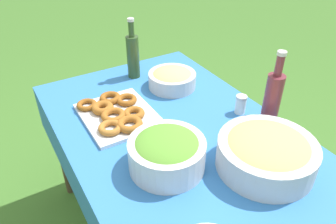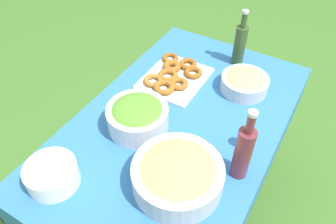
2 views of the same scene
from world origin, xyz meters
name	(u,v)px [view 2 (image 2 of 2)]	position (x,y,z in m)	size (l,w,h in m)	color
ground_plane	(176,203)	(0.00, 0.00, 0.00)	(14.00, 14.00, 0.00)	#3D6B28
picnic_table	(178,134)	(0.00, 0.00, 0.66)	(1.48, 0.90, 0.76)	#2D6BB2
salad_bowl	(138,116)	(0.13, -0.15, 0.83)	(0.28, 0.28, 0.14)	silver
pasta_bowl	(245,82)	(-0.38, 0.18, 0.81)	(0.24, 0.24, 0.10)	#B2B7BC
donut_platter	(174,76)	(-0.26, -0.18, 0.78)	(0.39, 0.32, 0.05)	silver
plate_stack	(52,175)	(0.55, -0.27, 0.80)	(0.21, 0.21, 0.10)	white
olive_oil_bottle	(240,44)	(-0.58, 0.06, 0.89)	(0.07, 0.07, 0.33)	#2D4723
wine_bottle	(243,151)	(0.13, 0.35, 0.90)	(0.07, 0.07, 0.35)	maroon
bread_bowl	(178,174)	(0.31, 0.17, 0.83)	(0.36, 0.36, 0.13)	#B2B7BC
salt_shaker	(246,140)	(-0.01, 0.33, 0.80)	(0.05, 0.05, 0.09)	white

